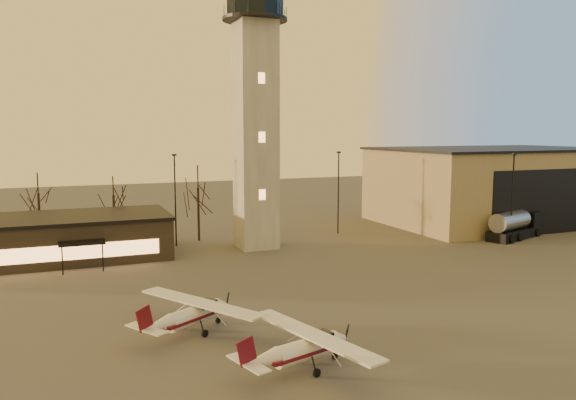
{
  "coord_description": "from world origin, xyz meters",
  "views": [
    {
      "loc": [
        -19.33,
        -27.16,
        12.73
      ],
      "look_at": [
        -3.13,
        13.0,
        7.32
      ],
      "focal_mm": 35.0,
      "sensor_mm": 36.0,
      "label": 1
    }
  ],
  "objects_px": {
    "terminal": "(36,239)",
    "cessna_rear": "(196,317)",
    "cessna_front": "(309,352)",
    "control_tower": "(255,96)",
    "hangar": "(493,185)",
    "fuel_truck": "(515,227)"
  },
  "relations": [
    {
      "from": "cessna_front",
      "to": "cessna_rear",
      "type": "bearing_deg",
      "value": 103.46
    },
    {
      "from": "hangar",
      "to": "cessna_front",
      "type": "distance_m",
      "value": 55.91
    },
    {
      "from": "control_tower",
      "to": "cessna_front",
      "type": "distance_m",
      "value": 35.3
    },
    {
      "from": "terminal",
      "to": "cessna_rear",
      "type": "height_order",
      "value": "terminal"
    },
    {
      "from": "hangar",
      "to": "fuel_truck",
      "type": "bearing_deg",
      "value": -119.72
    },
    {
      "from": "fuel_truck",
      "to": "cessna_rear",
      "type": "bearing_deg",
      "value": -177.69
    },
    {
      "from": "control_tower",
      "to": "cessna_front",
      "type": "relative_size",
      "value": 3.37
    },
    {
      "from": "cessna_rear",
      "to": "terminal",
      "type": "bearing_deg",
      "value": 80.73
    },
    {
      "from": "control_tower",
      "to": "fuel_truck",
      "type": "bearing_deg",
      "value": -12.47
    },
    {
      "from": "fuel_truck",
      "to": "terminal",
      "type": "bearing_deg",
      "value": 151.35
    },
    {
      "from": "cessna_rear",
      "to": "hangar",
      "type": "bearing_deg",
      "value": -1.68
    },
    {
      "from": "control_tower",
      "to": "cessna_rear",
      "type": "xyz_separation_m",
      "value": [
        -11.87,
        -23.14,
        -15.39
      ]
    },
    {
      "from": "terminal",
      "to": "cessna_rear",
      "type": "bearing_deg",
      "value": -68.06
    },
    {
      "from": "control_tower",
      "to": "hangar",
      "type": "distance_m",
      "value": 37.9
    },
    {
      "from": "hangar",
      "to": "fuel_truck",
      "type": "relative_size",
      "value": 3.31
    },
    {
      "from": "hangar",
      "to": "cessna_front",
      "type": "xyz_separation_m",
      "value": [
        -43.53,
        -34.84,
        -4.24
      ]
    },
    {
      "from": "cessna_front",
      "to": "fuel_truck",
      "type": "height_order",
      "value": "fuel_truck"
    },
    {
      "from": "cessna_rear",
      "to": "fuel_truck",
      "type": "height_order",
      "value": "fuel_truck"
    },
    {
      "from": "hangar",
      "to": "cessna_front",
      "type": "bearing_deg",
      "value": -141.33
    },
    {
      "from": "control_tower",
      "to": "hangar",
      "type": "bearing_deg",
      "value": 6.31
    },
    {
      "from": "terminal",
      "to": "cessna_front",
      "type": "bearing_deg",
      "value": -66.22
    },
    {
      "from": "terminal",
      "to": "cessna_rear",
      "type": "distance_m",
      "value": 27.11
    }
  ]
}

